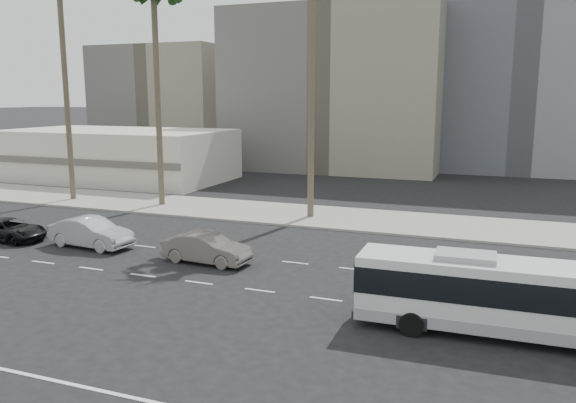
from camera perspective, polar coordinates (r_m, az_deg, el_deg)
The scene contains 11 objects.
ground at distance 24.15m, azimuth 3.79°, elevation -9.71°, with size 700.00×700.00×0.00m, color black.
sidewalk_north at distance 38.67m, azimuth 10.56°, elevation -2.03°, with size 120.00×7.00×0.15m, color gray.
commercial_low at distance 60.38m, azimuth -16.64°, elevation 4.48°, with size 22.00×12.16×5.00m.
midrise_beige_west at distance 69.24m, azimuth 5.36°, elevation 10.97°, with size 24.00×18.00×18.00m, color slate.
midrise_gray_center at distance 73.87m, azimuth 22.52°, elevation 13.31°, with size 20.00×20.00×26.00m, color #5B5D66.
midrise_beige_far at distance 84.43m, azimuth -11.21°, elevation 9.70°, with size 18.00×16.00×15.00m, color slate.
civic_tower at distance 273.55m, azimuth 19.70°, elevation 16.26°, with size 42.00×42.00×129.00m.
city_bus at distance 21.49m, azimuth 20.58°, elevation -8.68°, with size 10.11×2.47×2.89m.
car_a at distance 29.23m, azimuth -8.13°, elevation -4.63°, with size 4.62×1.61×1.52m, color slate.
car_b at distance 33.78m, azimuth -19.06°, elevation -2.95°, with size 5.00×1.74×1.65m, color #979BA3.
car_c at distance 37.20m, azimuth -26.06°, elevation -2.53°, with size 4.61×2.13×1.28m, color black.
Camera 1 is at (6.57, -21.70, 8.31)m, focal length 35.66 mm.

